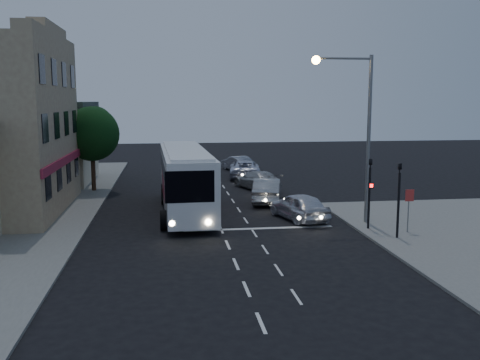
{
  "coord_description": "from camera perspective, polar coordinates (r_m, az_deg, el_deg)",
  "views": [
    {
      "loc": [
        -2.74,
        -25.3,
        6.76
      ],
      "look_at": [
        1.39,
        4.87,
        2.2
      ],
      "focal_mm": 40.0,
      "sensor_mm": 36.0,
      "label": 1
    }
  ],
  "objects": [
    {
      "name": "car_sedan_c",
      "position": [
        46.93,
        0.5,
        1.19
      ],
      "size": [
        3.27,
        5.85,
        1.55
      ],
      "primitive_type": "imported",
      "rotation": [
        0.0,
        0.0,
        3.01
      ],
      "color": "silver",
      "rests_on": "ground"
    },
    {
      "name": "car_sedan_a",
      "position": [
        35.58,
        2.92,
        -1.12
      ],
      "size": [
        2.81,
        5.18,
        1.62
      ],
      "primitive_type": "imported",
      "rotation": [
        0.0,
        0.0,
        2.91
      ],
      "color": "#A0A0A0",
      "rests_on": "ground"
    },
    {
      "name": "ground",
      "position": [
        26.33,
        -1.56,
        -6.36
      ],
      "size": [
        120.0,
        120.0,
        0.0
      ],
      "primitive_type": "plane",
      "color": "black"
    },
    {
      "name": "street_tree",
      "position": [
        40.76,
        -15.54,
        5.03
      ],
      "size": [
        4.0,
        4.0,
        6.2
      ],
      "color": "black",
      "rests_on": "sidewalk_far"
    },
    {
      "name": "traffic_signal_side",
      "position": [
        26.86,
        16.6,
        -1.14
      ],
      "size": [
        0.18,
        0.15,
        4.1
      ],
      "color": "black",
      "rests_on": "sidewalk_near"
    },
    {
      "name": "car_sedan_b",
      "position": [
        40.85,
        1.86,
        0.0
      ],
      "size": [
        3.45,
        5.32,
        1.43
      ],
      "primitive_type": "imported",
      "rotation": [
        0.0,
        0.0,
        3.46
      ],
      "color": "#A3A3A3",
      "rests_on": "ground"
    },
    {
      "name": "traffic_signal_main",
      "position": [
        28.39,
        13.68,
        -0.52
      ],
      "size": [
        0.25,
        0.35,
        4.1
      ],
      "color": "black",
      "rests_on": "sidewalk_near"
    },
    {
      "name": "car_extra",
      "position": [
        51.51,
        -0.28,
        1.79
      ],
      "size": [
        2.91,
        4.63,
        1.44
      ],
      "primitive_type": "imported",
      "rotation": [
        0.0,
        0.0,
        3.49
      ],
      "color": "#9E9DA7",
      "rests_on": "ground"
    },
    {
      "name": "car_suv",
      "position": [
        30.61,
        6.32,
        -2.8
      ],
      "size": [
        2.98,
        4.91,
        1.56
      ],
      "primitive_type": "imported",
      "rotation": [
        0.0,
        0.0,
        3.41
      ],
      "color": "silver",
      "rests_on": "ground"
    },
    {
      "name": "regulatory_sign",
      "position": [
        28.28,
        17.58,
        -2.41
      ],
      "size": [
        0.45,
        0.12,
        2.2
      ],
      "color": "slate",
      "rests_on": "sidewalk_near"
    },
    {
      "name": "road_markings",
      "position": [
        29.67,
        0.22,
        -4.64
      ],
      "size": [
        8.0,
        30.55,
        0.01
      ],
      "color": "silver",
      "rests_on": "ground"
    },
    {
      "name": "tour_bus",
      "position": [
        32.44,
        -5.85,
        0.21
      ],
      "size": [
        3.05,
        12.71,
        3.88
      ],
      "rotation": [
        0.0,
        0.0,
        0.03
      ],
      "color": "white",
      "rests_on": "ground"
    },
    {
      "name": "streetlight",
      "position": [
        29.31,
        12.42,
        6.31
      ],
      "size": [
        3.32,
        0.44,
        9.0
      ],
      "color": "slate",
      "rests_on": "sidewalk_near"
    },
    {
      "name": "low_building_north",
      "position": [
        46.68,
        -21.14,
        3.81
      ],
      "size": [
        9.4,
        9.4,
        6.5
      ],
      "color": "#C6B39A",
      "rests_on": "sidewalk_far"
    }
  ]
}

